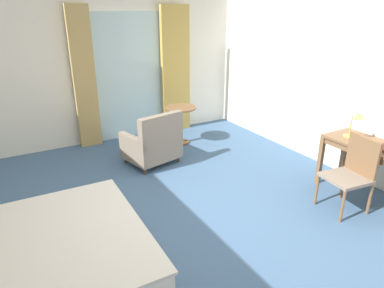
{
  "coord_description": "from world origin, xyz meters",
  "views": [
    {
      "loc": [
        -1.62,
        -3.08,
        2.39
      ],
      "look_at": [
        0.36,
        0.36,
        0.82
      ],
      "focal_mm": 32.03,
      "sensor_mm": 36.0,
      "label": 1
    }
  ],
  "objects_px": {
    "writing_desk": "(375,152)",
    "desk_chair": "(352,171)",
    "bed": "(25,269)",
    "desk_lamp": "(357,120)",
    "armchair_by_window": "(153,144)",
    "round_cafe_table": "(181,117)"
  },
  "relations": [
    {
      "from": "desk_chair",
      "to": "round_cafe_table",
      "type": "relative_size",
      "value": 1.33
    },
    {
      "from": "desk_chair",
      "to": "armchair_by_window",
      "type": "xyz_separation_m",
      "value": [
        -1.6,
        2.48,
        -0.18
      ]
    },
    {
      "from": "bed",
      "to": "desk_lamp",
      "type": "xyz_separation_m",
      "value": [
        4.12,
        -0.15,
        0.77
      ]
    },
    {
      "from": "bed",
      "to": "armchair_by_window",
      "type": "xyz_separation_m",
      "value": [
        2.12,
        1.99,
        0.08
      ]
    },
    {
      "from": "desk_chair",
      "to": "desk_lamp",
      "type": "distance_m",
      "value": 0.73
    },
    {
      "from": "round_cafe_table",
      "to": "writing_desk",
      "type": "bearing_deg",
      "value": -68.08
    },
    {
      "from": "writing_desk",
      "to": "round_cafe_table",
      "type": "relative_size",
      "value": 1.82
    },
    {
      "from": "armchair_by_window",
      "to": "round_cafe_table",
      "type": "xyz_separation_m",
      "value": [
        0.83,
        0.61,
        0.17
      ]
    },
    {
      "from": "writing_desk",
      "to": "desk_lamp",
      "type": "distance_m",
      "value": 0.48
    },
    {
      "from": "desk_lamp",
      "to": "round_cafe_table",
      "type": "relative_size",
      "value": 0.57
    },
    {
      "from": "writing_desk",
      "to": "round_cafe_table",
      "type": "distance_m",
      "value": 3.3
    },
    {
      "from": "bed",
      "to": "writing_desk",
      "type": "relative_size",
      "value": 1.61
    },
    {
      "from": "bed",
      "to": "round_cafe_table",
      "type": "distance_m",
      "value": 3.95
    },
    {
      "from": "armchair_by_window",
      "to": "bed",
      "type": "bearing_deg",
      "value": -136.7
    },
    {
      "from": "desk_lamp",
      "to": "writing_desk",
      "type": "bearing_deg",
      "value": -77.87
    },
    {
      "from": "bed",
      "to": "armchair_by_window",
      "type": "relative_size",
      "value": 2.26
    },
    {
      "from": "armchair_by_window",
      "to": "round_cafe_table",
      "type": "distance_m",
      "value": 1.05
    },
    {
      "from": "bed",
      "to": "round_cafe_table",
      "type": "relative_size",
      "value": 2.94
    },
    {
      "from": "round_cafe_table",
      "to": "desk_chair",
      "type": "bearing_deg",
      "value": -76.18
    },
    {
      "from": "writing_desk",
      "to": "desk_chair",
      "type": "distance_m",
      "value": 0.49
    },
    {
      "from": "writing_desk",
      "to": "desk_chair",
      "type": "bearing_deg",
      "value": -175.43
    },
    {
      "from": "armchair_by_window",
      "to": "round_cafe_table",
      "type": "bearing_deg",
      "value": 36.33
    }
  ]
}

